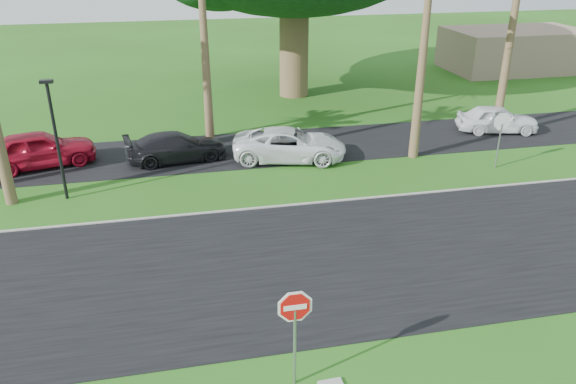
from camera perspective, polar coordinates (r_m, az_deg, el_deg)
The scene contains 12 objects.
ground at distance 15.69m, azimuth -3.58°, elevation -11.67°, with size 120.00×120.00×0.00m, color #254E13.
road at distance 17.33m, azimuth -4.59°, elevation -7.81°, with size 120.00×8.00×0.02m, color black.
parking_strip at distance 26.77m, azimuth -7.62°, elevation 4.06°, with size 120.00×5.00×0.02m, color black.
curb at distance 20.84m, azimuth -6.09°, elevation -1.92°, with size 120.00×0.12×0.06m, color gray.
stop_sign_near at distance 12.33m, azimuth 0.71°, elevation -12.80°, with size 1.05×0.07×2.62m.
stop_sign_far at distance 25.80m, azimuth 20.84°, elevation 6.02°, with size 1.05×0.07×2.62m.
streetlight_right at distance 22.50m, azimuth -22.54°, elevation 5.53°, with size 0.45×0.25×4.64m.
building_far at distance 46.98m, azimuth 22.04°, elevation 13.26°, with size 10.00×6.00×3.00m, color gray.
car_red at distance 26.85m, azimuth -24.00°, elevation 3.98°, with size 1.90×4.72×1.61m, color maroon.
car_dark at distance 25.76m, azimuth -11.31°, elevation 4.48°, with size 1.82×4.47×1.30m, color black.
car_minivan at distance 25.39m, azimuth 0.18°, elevation 4.81°, with size 2.34×5.08×1.41m, color white.
car_pickup at distance 31.11m, azimuth 20.49°, elevation 6.94°, with size 1.62×4.04×1.38m, color white.
Camera 1 is at (-1.67, -12.57, 9.24)m, focal length 35.00 mm.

